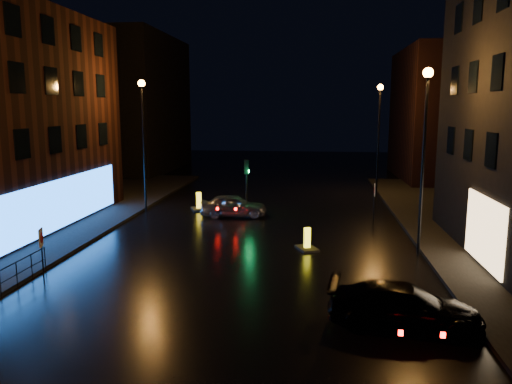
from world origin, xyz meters
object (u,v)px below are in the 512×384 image
Objects in this scene: bollard_near at (307,245)px; dark_sedan at (404,307)px; traffic_signal at (247,206)px; silver_hatchback at (233,206)px; road_sign_right at (374,193)px; road_sign_left at (41,242)px; bollard_far at (199,206)px.

dark_sedan is at bearing -93.19° from bollard_near.
bollard_near is at bearing -62.83° from traffic_signal.
road_sign_right is at bearing -97.31° from silver_hatchback.
traffic_signal is 0.75× the size of dark_sedan.
road_sign_left is at bearing 150.07° from silver_hatchback.
traffic_signal is 2.40× the size of bollard_near.
bollard_far is 0.71× the size of road_sign_right.
silver_hatchback is at bearing 2.82° from road_sign_right.
traffic_signal is at bearing -38.32° from bollard_far.
silver_hatchback is 16.84m from dark_sedan.
road_sign_right reaches higher than dark_sedan.
traffic_signal is at bearing 93.44° from bollard_near.
bollard_far is (-2.59, 1.78, -0.44)m from silver_hatchback.
dark_sedan is 3.22× the size of bollard_near.
silver_hatchback is 2.57× the size of bollard_far.
road_sign_right reaches higher than bollard_far.
silver_hatchback reaches higher than dark_sedan.
road_sign_right is at bearing -33.39° from bollard_far.
dark_sedan is 8.78m from bollard_near.
silver_hatchback reaches higher than bollard_far.
road_sign_right is (13.88, 12.33, 0.07)m from road_sign_left.
dark_sedan is at bearing -28.10° from road_sign_left.
silver_hatchback reaches higher than bollard_near.
dark_sedan is 2.08× the size of road_sign_right.
dark_sedan is at bearing -66.17° from traffic_signal.
road_sign_right is (3.84, 6.64, 1.43)m from bollard_near.
silver_hatchback is (-0.70, -0.92, 0.19)m from traffic_signal.
silver_hatchback is 2.82× the size of bollard_near.
traffic_signal is 1.17m from silver_hatchback.
traffic_signal is at bearing 48.23° from road_sign_left.
road_sign_right is at bearing 24.37° from road_sign_left.
traffic_signal is 17.36m from dark_sedan.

